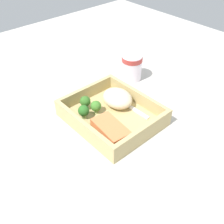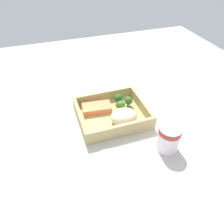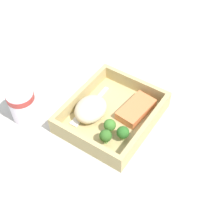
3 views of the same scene
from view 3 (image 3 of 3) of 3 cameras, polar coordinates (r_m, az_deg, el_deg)
ground_plane at (r=82.31cm, az=-0.00°, el=-1.67°), size 160.00×160.00×2.00cm
takeout_tray at (r=81.07cm, az=-0.00°, el=-0.96°), size 24.52×21.00×1.20cm
tray_rim at (r=79.12cm, az=-0.00°, el=0.21°), size 24.52×21.00×3.89cm
salmon_fillet at (r=80.82cm, az=4.42°, el=0.51°), size 11.07×6.81×2.23cm
mashed_potatoes at (r=79.12cm, az=-3.92°, el=0.55°), size 9.33×7.66×4.79cm
broccoli_floret_1 at (r=73.65cm, az=-1.17°, el=-4.43°), size 3.06×3.06×4.07cm
broccoli_floret_2 at (r=74.28cm, az=2.02°, el=-3.82°), size 3.11×3.11×4.07cm
broccoli_floret_3 at (r=75.96cm, az=-0.40°, el=-2.43°), size 3.05×3.05×3.75cm
fork at (r=82.22cm, az=-4.34°, el=0.69°), size 15.82×2.24×0.44cm
paper_cup at (r=81.60cm, az=-16.08°, el=1.47°), size 6.87×6.87×8.74cm
receipt_slip at (r=94.15cm, az=-9.71°, el=6.67°), size 13.55×17.58×0.24cm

